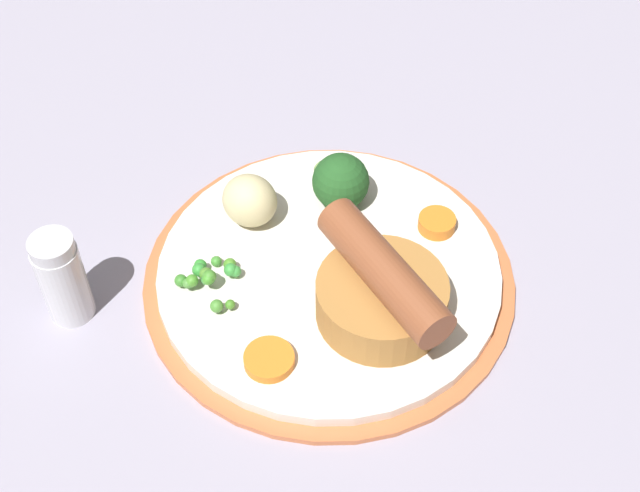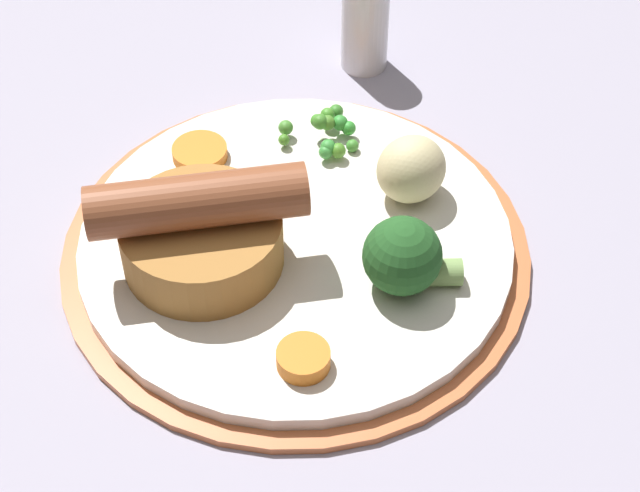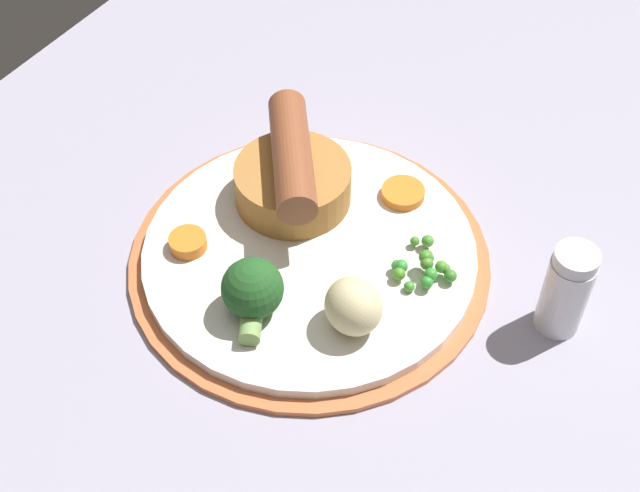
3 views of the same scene
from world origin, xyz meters
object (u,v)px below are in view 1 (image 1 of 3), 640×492
object	(u,v)px
broccoli_floret_near	(340,181)
potato_chunk_1	(250,201)
sausage_pudding	(382,291)
dinner_plate	(329,275)
salt_shaker	(62,278)
pea_pile	(210,277)
carrot_slice_2	(437,223)
carrot_slice_0	(269,360)

from	to	relation	value
broccoli_floret_near	potato_chunk_1	xyz separation A→B (cm)	(-2.46, 6.52, -0.08)
sausage_pudding	dinner_plate	bearing A→B (deg)	-171.10
dinner_plate	sausage_pudding	size ratio (longest dim) A/B	2.42
dinner_plate	potato_chunk_1	world-z (taller)	potato_chunk_1
broccoli_floret_near	salt_shaker	world-z (taller)	salt_shaker
pea_pile	potato_chunk_1	size ratio (longest dim) A/B	1.22
pea_pile	sausage_pudding	bearing A→B (deg)	-97.54
pea_pile	broccoli_floret_near	world-z (taller)	broccoli_floret_near
broccoli_floret_near	pea_pile	bearing A→B (deg)	-72.28
pea_pile	potato_chunk_1	bearing A→B (deg)	-17.43
potato_chunk_1	salt_shaker	distance (cm)	14.49
pea_pile	carrot_slice_2	world-z (taller)	pea_pile
sausage_pudding	carrot_slice_0	world-z (taller)	sausage_pudding
sausage_pudding	carrot_slice_2	world-z (taller)	sausage_pudding
carrot_slice_2	carrot_slice_0	bearing A→B (deg)	139.37
broccoli_floret_near	dinner_plate	bearing A→B (deg)	-31.41
sausage_pudding	potato_chunk_1	distance (cm)	12.88
dinner_plate	salt_shaker	xyz separation A→B (cm)	(-4.15, 17.92, 3.11)
pea_pile	salt_shaker	distance (cm)	9.98
broccoli_floret_near	carrot_slice_2	world-z (taller)	broccoli_floret_near
carrot_slice_2	salt_shaker	world-z (taller)	salt_shaker
potato_chunk_1	carrot_slice_2	distance (cm)	13.99
dinner_plate	broccoli_floret_near	xyz separation A→B (cm)	(6.80, -0.33, 2.93)
carrot_slice_0	sausage_pudding	bearing A→B (deg)	-57.20
potato_chunk_1	carrot_slice_0	xyz separation A→B (cm)	(-12.73, -2.83, -1.65)
sausage_pudding	carrot_slice_0	xyz separation A→B (cm)	(-4.62, 7.17, -2.10)
pea_pile	broccoli_floret_near	distance (cm)	12.46
dinner_plate	sausage_pudding	bearing A→B (deg)	-134.64
dinner_plate	sausage_pudding	world-z (taller)	sausage_pudding
sausage_pudding	salt_shaker	size ratio (longest dim) A/B	1.50
salt_shaker	carrot_slice_2	bearing A→B (deg)	-71.29
sausage_pudding	pea_pile	size ratio (longest dim) A/B	2.18
pea_pile	salt_shaker	world-z (taller)	salt_shaker
dinner_plate	potato_chunk_1	xyz separation A→B (cm)	(4.34, 6.19, 2.85)
carrot_slice_2	pea_pile	bearing A→B (deg)	112.79
sausage_pudding	potato_chunk_1	xyz separation A→B (cm)	(8.11, 10.00, -0.45)
pea_pile	salt_shaker	xyz separation A→B (cm)	(-1.98, 9.69, 1.36)
sausage_pudding	carrot_slice_2	distance (cm)	9.38
broccoli_floret_near	salt_shaker	distance (cm)	21.29
sausage_pudding	carrot_slice_0	distance (cm)	8.78
potato_chunk_1	salt_shaker	bearing A→B (deg)	125.91
potato_chunk_1	carrot_slice_2	xyz separation A→B (cm)	(0.19, -13.91, -1.50)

